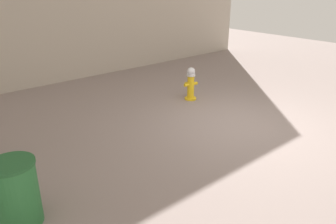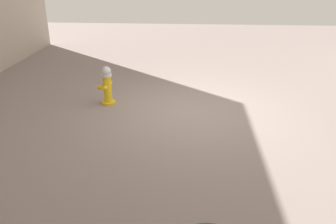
# 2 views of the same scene
# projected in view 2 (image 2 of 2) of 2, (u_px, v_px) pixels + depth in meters

# --- Properties ---
(ground_plane) EXTENTS (23.40, 23.40, 0.00)m
(ground_plane) POSITION_uv_depth(u_px,v_px,m) (194.00, 111.00, 7.32)
(ground_plane) COLOR gray
(fire_hydrant) EXTENTS (0.38, 0.41, 0.87)m
(fire_hydrant) POSITION_uv_depth(u_px,v_px,m) (107.00, 85.00, 7.55)
(fire_hydrant) COLOR gold
(fire_hydrant) RESTS_ON ground_plane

